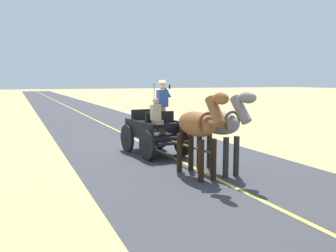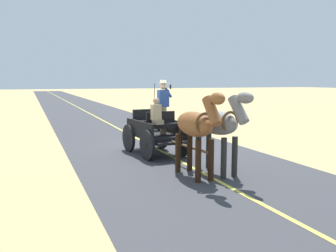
% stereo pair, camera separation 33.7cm
% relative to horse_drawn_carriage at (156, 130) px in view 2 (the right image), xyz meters
% --- Properties ---
extents(ground_plane, '(200.00, 200.00, 0.00)m').
position_rel_horse_drawn_carriage_xyz_m(ground_plane, '(-0.33, -0.76, -0.82)').
color(ground_plane, tan).
extents(road_surface, '(6.35, 160.00, 0.01)m').
position_rel_horse_drawn_carriage_xyz_m(road_surface, '(-0.33, -0.76, -0.81)').
color(road_surface, '#38383D').
rests_on(road_surface, ground).
extents(road_centre_stripe, '(0.12, 160.00, 0.00)m').
position_rel_horse_drawn_carriage_xyz_m(road_centre_stripe, '(-0.33, -0.76, -0.81)').
color(road_centre_stripe, '#DBCC4C').
rests_on(road_centre_stripe, road_surface).
extents(horse_drawn_carriage, '(1.67, 4.52, 2.50)m').
position_rel_horse_drawn_carriage_xyz_m(horse_drawn_carriage, '(0.00, 0.00, 0.00)').
color(horse_drawn_carriage, black).
rests_on(horse_drawn_carriage, ground).
extents(horse_near_side, '(0.80, 2.15, 2.21)m').
position_rel_horse_drawn_carriage_xyz_m(horse_near_side, '(-0.69, 2.97, 0.51)').
color(horse_near_side, gray).
rests_on(horse_near_side, ground).
extents(horse_off_side, '(0.65, 2.13, 2.21)m').
position_rel_horse_drawn_carriage_xyz_m(horse_off_side, '(0.02, 3.05, 0.51)').
color(horse_off_side, brown).
rests_on(horse_off_side, ground).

